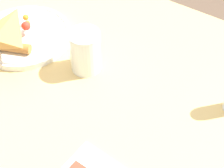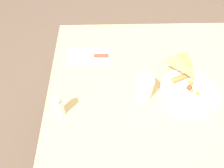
{
  "view_description": "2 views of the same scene",
  "coord_description": "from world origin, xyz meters",
  "px_view_note": "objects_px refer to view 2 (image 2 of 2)",
  "views": [
    {
      "loc": [
        0.53,
        -0.39,
        1.28
      ],
      "look_at": [
        0.27,
        -0.0,
        0.77
      ],
      "focal_mm": 55.0,
      "sensor_mm": 36.0,
      "label": 1
    },
    {
      "loc": [
        0.29,
        0.56,
        1.46
      ],
      "look_at": [
        0.28,
        0.01,
        0.73
      ],
      "focal_mm": 35.0,
      "sensor_mm": 36.0,
      "label": 2
    }
  ],
  "objects_px": {
    "dining_table": "(172,97)",
    "plate_pizza": "(189,91)",
    "butter_knife": "(91,56)",
    "salt_shaker": "(58,106)",
    "napkin_folded": "(90,57)",
    "milk_glass": "(144,89)"
  },
  "relations": [
    {
      "from": "dining_table",
      "to": "butter_knife",
      "type": "distance_m",
      "value": 0.43
    },
    {
      "from": "napkin_folded",
      "to": "salt_shaker",
      "type": "relative_size",
      "value": 1.95
    },
    {
      "from": "plate_pizza",
      "to": "milk_glass",
      "type": "relative_size",
      "value": 2.36
    },
    {
      "from": "dining_table",
      "to": "plate_pizza",
      "type": "relative_size",
      "value": 4.57
    },
    {
      "from": "salt_shaker",
      "to": "napkin_folded",
      "type": "bearing_deg",
      "value": -108.35
    },
    {
      "from": "butter_knife",
      "to": "salt_shaker",
      "type": "relative_size",
      "value": 1.68
    },
    {
      "from": "dining_table",
      "to": "napkin_folded",
      "type": "xyz_separation_m",
      "value": [
        0.38,
        -0.17,
        0.1
      ]
    },
    {
      "from": "dining_table",
      "to": "salt_shaker",
      "type": "height_order",
      "value": "salt_shaker"
    },
    {
      "from": "napkin_folded",
      "to": "butter_knife",
      "type": "relative_size",
      "value": 1.16
    },
    {
      "from": "dining_table",
      "to": "salt_shaker",
      "type": "xyz_separation_m",
      "value": [
        0.48,
        0.13,
        0.15
      ]
    },
    {
      "from": "dining_table",
      "to": "milk_glass",
      "type": "bearing_deg",
      "value": 19.21
    },
    {
      "from": "dining_table",
      "to": "milk_glass",
      "type": "xyz_separation_m",
      "value": [
        0.16,
        0.05,
        0.15
      ]
    },
    {
      "from": "milk_glass",
      "to": "napkin_folded",
      "type": "relative_size",
      "value": 0.48
    },
    {
      "from": "plate_pizza",
      "to": "salt_shaker",
      "type": "height_order",
      "value": "salt_shaker"
    },
    {
      "from": "napkin_folded",
      "to": "plate_pizza",
      "type": "bearing_deg",
      "value": 152.92
    },
    {
      "from": "salt_shaker",
      "to": "milk_glass",
      "type": "bearing_deg",
      "value": -166.94
    },
    {
      "from": "dining_table",
      "to": "plate_pizza",
      "type": "distance_m",
      "value": 0.13
    },
    {
      "from": "dining_table",
      "to": "butter_knife",
      "type": "relative_size",
      "value": 6.05
    },
    {
      "from": "plate_pizza",
      "to": "butter_knife",
      "type": "relative_size",
      "value": 1.32
    },
    {
      "from": "dining_table",
      "to": "plate_pizza",
      "type": "height_order",
      "value": "plate_pizza"
    },
    {
      "from": "butter_knife",
      "to": "salt_shaker",
      "type": "xyz_separation_m",
      "value": [
        0.11,
        0.3,
        0.05
      ]
    },
    {
      "from": "milk_glass",
      "to": "salt_shaker",
      "type": "xyz_separation_m",
      "value": [
        0.33,
        0.08,
        0.01
      ]
    }
  ]
}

